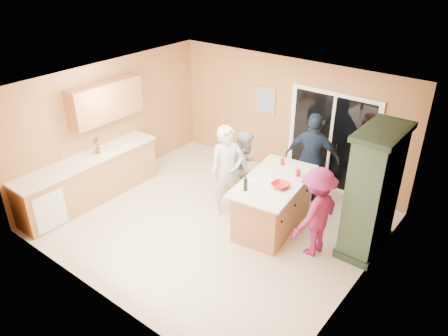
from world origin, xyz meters
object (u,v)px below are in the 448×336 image
Objects in this scene: kitchen_island at (272,205)px; woman_grey at (246,168)px; green_hutch at (373,194)px; woman_white at (227,172)px; woman_navy at (312,158)px; woman_magenta at (316,212)px.

woman_grey is (-0.88, 0.38, 0.31)m from kitchen_island.
woman_white is at bearing -166.53° from green_hutch.
green_hutch is 1.72m from woman_navy.
woman_white is (-0.91, -0.16, 0.44)m from kitchen_island.
woman_grey is at bearing -98.94° from woman_magenta.
woman_magenta is at bearing -19.92° from kitchen_island.
woman_navy reaches higher than kitchen_island.
woman_grey is 0.97× the size of woman_magenta.
woman_grey is (-2.47, -0.06, -0.31)m from green_hutch.
woman_white is 1.74m from woman_navy.
green_hutch is at bearing 7.99° from kitchen_island.
woman_white is 1.87m from woman_magenta.
woman_navy reaches higher than woman_white.
woman_grey is at bearing -178.61° from green_hutch.
green_hutch reaches higher than woman_grey.
kitchen_island is 1.06× the size of woman_navy.
woman_white is at bearing 37.75° from woman_navy.
woman_navy is at bearing -64.43° from woman_grey.
green_hutch reaches higher than woman_navy.
green_hutch is 1.23× the size of woman_white.
woman_navy is at bearing -0.96° from woman_white.
woman_magenta is (1.83, -0.59, 0.03)m from woman_grey.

